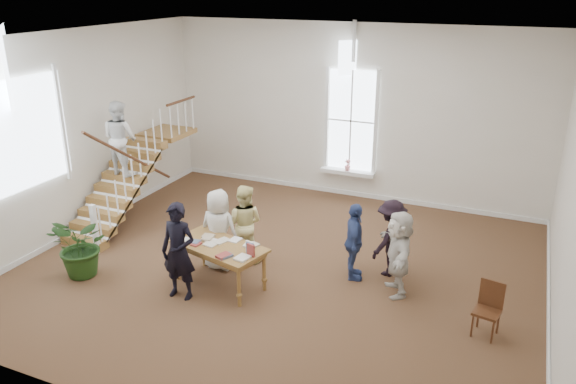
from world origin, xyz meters
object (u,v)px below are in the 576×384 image
at_px(woman_cluster_b, 391,238).
at_px(floor_plant, 82,246).
at_px(police_officer, 179,251).
at_px(side_chair, 489,306).
at_px(elderly_woman, 219,230).
at_px(library_table, 219,249).
at_px(woman_cluster_a, 354,242).
at_px(person_yellow, 244,223).
at_px(woman_cluster_c, 398,253).

height_order(woman_cluster_b, floor_plant, woman_cluster_b).
relative_size(police_officer, side_chair, 1.97).
xyz_separation_m(elderly_woman, woman_cluster_b, (3.19, 1.10, -0.05)).
xyz_separation_m(library_table, police_officer, (-0.46, -0.65, 0.16)).
height_order(library_table, side_chair, side_chair).
relative_size(woman_cluster_a, floor_plant, 1.22).
xyz_separation_m(library_table, woman_cluster_b, (2.83, 1.71, 0.02)).
distance_m(woman_cluster_a, floor_plant, 5.26).
height_order(elderly_woman, floor_plant, elderly_woman).
xyz_separation_m(woman_cluster_b, floor_plant, (-5.45, -2.46, -0.14)).
distance_m(woman_cluster_b, side_chair, 2.38).
bearing_deg(side_chair, woman_cluster_a, 172.09).
distance_m(library_table, side_chair, 4.81).
relative_size(library_table, side_chair, 2.11).
bearing_deg(woman_cluster_b, person_yellow, -57.85).
height_order(woman_cluster_a, woman_cluster_c, woman_cluster_c).
bearing_deg(side_chair, woman_cluster_b, 156.90).
relative_size(elderly_woman, person_yellow, 1.01).
bearing_deg(police_officer, elderly_woman, 82.78).
bearing_deg(person_yellow, woman_cluster_b, -175.99).
xyz_separation_m(library_table, floor_plant, (-2.62, -0.75, -0.12)).
distance_m(police_officer, side_chair, 5.36).
bearing_deg(floor_plant, library_table, 16.04).
relative_size(person_yellow, floor_plant, 1.29).
distance_m(elderly_woman, woman_cluster_a, 2.67).
relative_size(police_officer, person_yellow, 1.12).
bearing_deg(woman_cluster_b, woman_cluster_c, 45.09).
bearing_deg(person_yellow, woman_cluster_a, 176.05).
xyz_separation_m(person_yellow, floor_plant, (-2.57, -1.86, -0.18)).
relative_size(woman_cluster_b, woman_cluster_c, 0.95).
distance_m(police_officer, woman_cluster_b, 4.04).
bearing_deg(woman_cluster_c, elderly_woman, -105.69).
height_order(person_yellow, woman_cluster_c, person_yellow).
distance_m(woman_cluster_b, woman_cluster_c, 0.72).
height_order(police_officer, floor_plant, police_officer).
bearing_deg(library_table, woman_cluster_a, 43.42).
bearing_deg(floor_plant, woman_cluster_c, 17.49).
xyz_separation_m(woman_cluster_a, side_chair, (2.56, -0.88, -0.26)).
bearing_deg(library_table, side_chair, 18.54).
relative_size(person_yellow, side_chair, 1.77).
height_order(library_table, woman_cluster_a, woman_cluster_a).
bearing_deg(library_table, police_officer, -111.23).
height_order(elderly_woman, woman_cluster_c, elderly_woman).
bearing_deg(woman_cluster_c, person_yellow, -113.93).
xyz_separation_m(library_table, side_chair, (4.79, 0.38, -0.24)).
distance_m(woman_cluster_b, floor_plant, 5.99).
bearing_deg(woman_cluster_b, library_table, -38.56).
distance_m(police_officer, floor_plant, 2.19).
relative_size(woman_cluster_b, floor_plant, 1.22).
bearing_deg(library_table, woman_cluster_b, 45.10).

